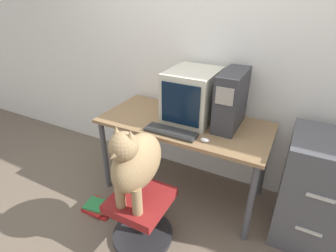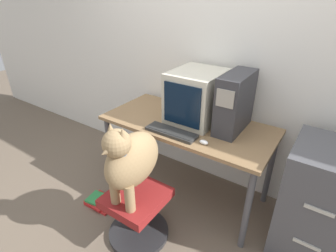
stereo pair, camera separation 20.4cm
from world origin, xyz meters
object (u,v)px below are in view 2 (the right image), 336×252
(filing_cabinet, at_px, (319,202))
(crt_monitor, at_px, (196,96))
(dog, at_px, (130,159))
(keyboard, at_px, (171,132))
(office_chair, at_px, (138,213))
(book_stack_floor, at_px, (101,202))
(pc_tower, at_px, (235,102))

(filing_cabinet, bearing_deg, crt_monitor, 174.52)
(dog, relative_size, filing_cabinet, 0.72)
(keyboard, bearing_deg, office_chair, -94.66)
(dog, height_order, filing_cabinet, dog)
(keyboard, distance_m, dog, 0.46)
(dog, distance_m, book_stack_floor, 0.90)
(office_chair, bearing_deg, book_stack_floor, 173.78)
(keyboard, height_order, book_stack_floor, keyboard)
(keyboard, distance_m, filing_cabinet, 1.19)
(office_chair, xyz_separation_m, dog, (0.00, -0.03, 0.53))
(pc_tower, distance_m, dog, 0.94)
(dog, height_order, book_stack_floor, dog)
(filing_cabinet, relative_size, book_stack_floor, 3.07)
(pc_tower, xyz_separation_m, book_stack_floor, (-0.92, -0.72, -0.98))
(pc_tower, distance_m, keyboard, 0.56)
(dog, bearing_deg, book_stack_floor, 170.29)
(pc_tower, relative_size, book_stack_floor, 1.63)
(dog, distance_m, filing_cabinet, 1.39)
(dog, bearing_deg, pc_tower, 63.20)
(pc_tower, xyz_separation_m, filing_cabinet, (0.75, -0.12, -0.56))
(keyboard, bearing_deg, pc_tower, 43.10)
(filing_cabinet, bearing_deg, pc_tower, 171.09)
(crt_monitor, relative_size, dog, 0.75)
(pc_tower, bearing_deg, filing_cabinet, -8.91)
(pc_tower, bearing_deg, keyboard, -136.90)
(crt_monitor, distance_m, office_chair, 1.08)
(keyboard, xyz_separation_m, dog, (-0.03, -0.46, -0.02))
(keyboard, height_order, dog, dog)
(keyboard, bearing_deg, book_stack_floor, -146.03)
(keyboard, relative_size, office_chair, 0.89)
(office_chair, xyz_separation_m, filing_cabinet, (1.16, 0.66, 0.21))
(office_chair, relative_size, dog, 0.76)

